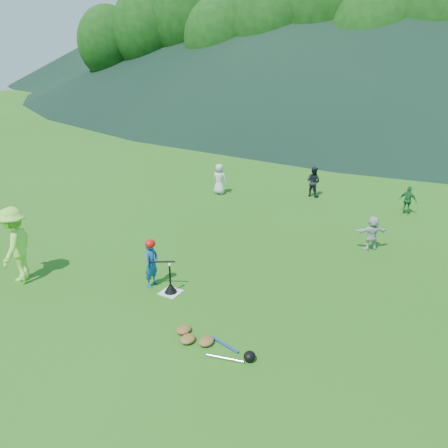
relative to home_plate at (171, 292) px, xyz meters
name	(u,v)px	position (x,y,z in m)	size (l,w,h in m)	color
ground	(171,293)	(0.00, 0.00, -0.01)	(120.00, 120.00, 0.00)	#266116
home_plate	(171,292)	(0.00, 0.00, 0.00)	(0.45, 0.45, 0.02)	silver
baseball	(169,265)	(0.00, 0.00, 0.73)	(0.08, 0.08, 0.08)	white
batter_child	(151,263)	(-0.59, 0.07, 0.58)	(0.43, 0.28, 1.18)	#164E99
adult_coach	(16,244)	(-3.66, -1.31, 0.93)	(1.21, 0.70, 1.88)	#98F548
fielder_a	(219,179)	(-3.02, 7.33, 0.60)	(0.60, 0.39, 1.22)	silver
fielder_b	(313,182)	(0.33, 8.91, 0.59)	(0.58, 0.45, 1.19)	black
fielder_c	(408,200)	(3.90, 8.58, 0.49)	(0.59, 0.24, 1.00)	#206B2D
fielder_d	(372,233)	(3.49, 4.85, 0.50)	(0.95, 0.30, 1.03)	silver
batting_tee	(171,288)	(0.00, 0.00, 0.12)	(0.30, 0.30, 0.68)	black
batter_gear	(151,245)	(-0.57, 0.07, 1.06)	(0.71, 0.32, 0.54)	red
equipment_pile	(206,341)	(1.77, -1.25, 0.06)	(1.80, 0.60, 0.19)	olive
outfield_fence	(395,120)	(0.00, 28.00, 0.69)	(70.07, 0.08, 1.33)	gray
tree_line	(425,14)	(0.20, 33.83, 8.20)	(70.04, 11.40, 14.82)	#382314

